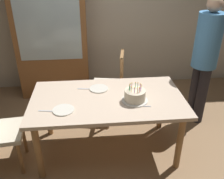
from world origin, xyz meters
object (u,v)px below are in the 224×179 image
(birthday_cake, at_px, (135,96))
(china_cabinet, at_px, (52,38))
(person_guest, at_px, (205,56))
(dining_table, at_px, (108,104))
(chair_spindle_back, at_px, (110,86))
(plate_far_side, at_px, (99,89))
(plate_near_celebrant, at_px, (63,110))

(birthday_cake, bearing_deg, china_cabinet, 122.18)
(birthday_cake, distance_m, person_guest, 1.20)
(china_cabinet, bearing_deg, dining_table, -64.17)
(chair_spindle_back, bearing_deg, plate_far_side, -106.97)
(plate_far_side, relative_size, china_cabinet, 0.12)
(birthday_cake, relative_size, plate_far_side, 1.27)
(plate_near_celebrant, xyz_separation_m, china_cabinet, (-0.29, 1.77, 0.22))
(plate_near_celebrant, bearing_deg, china_cabinet, 99.39)
(birthday_cake, relative_size, plate_near_celebrant, 1.27)
(dining_table, relative_size, china_cabinet, 0.88)
(chair_spindle_back, height_order, person_guest, person_guest)
(plate_near_celebrant, relative_size, chair_spindle_back, 0.23)
(person_guest, height_order, china_cabinet, china_cabinet)
(plate_near_celebrant, xyz_separation_m, plate_far_side, (0.38, 0.42, 0.00))
(dining_table, relative_size, plate_far_side, 7.63)
(person_guest, bearing_deg, dining_table, -157.94)
(chair_spindle_back, relative_size, person_guest, 0.56)
(dining_table, distance_m, birthday_cake, 0.33)
(plate_near_celebrant, xyz_separation_m, chair_spindle_back, (0.55, 0.99, -0.27))
(birthday_cake, bearing_deg, plate_near_celebrant, -171.14)
(birthday_cake, distance_m, plate_near_celebrant, 0.76)
(dining_table, xyz_separation_m, plate_far_side, (-0.08, 0.21, 0.09))
(plate_near_celebrant, relative_size, plate_far_side, 1.00)
(plate_near_celebrant, height_order, chair_spindle_back, chair_spindle_back)
(birthday_cake, xyz_separation_m, person_guest, (1.01, 0.62, 0.18))
(dining_table, height_order, birthday_cake, birthday_cake)
(plate_near_celebrant, distance_m, plate_far_side, 0.57)
(dining_table, distance_m, china_cabinet, 1.76)
(plate_far_side, bearing_deg, chair_spindle_back, 73.03)
(plate_near_celebrant, relative_size, china_cabinet, 0.12)
(dining_table, relative_size, chair_spindle_back, 1.77)
(china_cabinet, bearing_deg, person_guest, -26.65)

